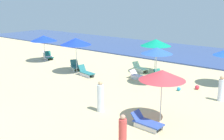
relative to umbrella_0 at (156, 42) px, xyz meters
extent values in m
cube|color=#324888|center=(-3.28, 9.38, -2.41)|extent=(60.00, 10.53, 0.12)
cylinder|color=silver|center=(0.00, 0.00, -1.37)|extent=(0.05, 0.05, 2.21)
cone|color=#0B966E|center=(0.00, 0.00, 0.00)|extent=(2.40, 2.40, 0.52)
cube|color=silver|center=(-1.17, -0.61, -2.35)|extent=(1.12, 0.32, 0.24)
cube|color=silver|center=(-1.03, -0.07, -2.35)|extent=(1.12, 0.32, 0.24)
cube|color=silver|center=(-1.10, -0.34, -2.20)|extent=(1.40, 0.95, 0.06)
cube|color=silver|center=(-1.67, -0.20, -1.97)|extent=(0.48, 0.69, 0.49)
cylinder|color=silver|center=(4.86, -7.82, -1.43)|extent=(0.05, 0.05, 2.09)
cone|color=#DB3C44|center=(4.86, -7.82, -0.14)|extent=(2.20, 2.20, 0.49)
cube|color=silver|center=(4.80, -9.11, -2.35)|extent=(1.23, 0.10, 0.24)
cube|color=silver|center=(4.83, -8.55, -2.35)|extent=(1.23, 0.10, 0.24)
cube|color=#3250AD|center=(4.81, -8.83, -2.20)|extent=(1.39, 0.72, 0.06)
cube|color=#3250AD|center=(4.18, -8.80, -2.01)|extent=(0.39, 0.64, 0.41)
cylinder|color=silver|center=(-10.36, -2.72, -1.50)|extent=(0.05, 0.05, 1.95)
cone|color=blue|center=(-10.36, -2.72, -0.26)|extent=(2.45, 2.45, 0.51)
cube|color=silver|center=(-10.93, -2.13, -2.37)|extent=(0.97, 0.46, 0.21)
cube|color=silver|center=(-10.70, -1.60, -2.37)|extent=(0.97, 0.46, 0.21)
cube|color=#186857|center=(-10.82, -1.86, -2.23)|extent=(1.33, 1.09, 0.06)
cube|color=#186857|center=(-11.30, -1.65, -1.99)|extent=(0.53, 0.70, 0.51)
cube|color=silver|center=(-11.26, -1.96, -2.37)|extent=(1.13, 0.48, 0.21)
cube|color=silver|center=(-11.06, -1.44, -2.37)|extent=(1.13, 0.48, 0.21)
cube|color=beige|center=(-11.16, -1.70, -2.23)|extent=(1.48, 1.09, 0.06)
cube|color=beige|center=(-11.74, -1.47, -2.02)|extent=(0.56, 0.70, 0.44)
cylinder|color=silver|center=(-4.92, -3.85, -1.33)|extent=(0.05, 0.05, 2.28)
cone|color=blue|center=(-4.92, -3.85, 0.08)|extent=(2.42, 2.42, 0.53)
cube|color=silver|center=(-3.58, -4.34, -2.34)|extent=(1.23, 0.26, 0.26)
cube|color=silver|center=(-3.50, -3.87, -2.34)|extent=(1.23, 0.26, 0.26)
cube|color=#287476|center=(-3.54, -4.11, -2.18)|extent=(1.46, 0.80, 0.06)
cube|color=#287476|center=(-4.17, -3.99, -1.93)|extent=(0.41, 0.58, 0.53)
cube|color=silver|center=(-5.80, -3.45, -2.35)|extent=(0.92, 0.53, 0.24)
cube|color=silver|center=(-5.54, -2.97, -2.35)|extent=(0.92, 0.53, 0.24)
cube|color=#2C675F|center=(-5.67, -3.21, -2.20)|extent=(1.31, 1.12, 0.06)
cube|color=#2C675F|center=(-6.13, -2.96, -1.96)|extent=(0.60, 0.71, 0.52)
cylinder|color=silver|center=(1.56, -2.56, -1.39)|extent=(0.05, 0.05, 2.16)
cone|color=#2D5BB4|center=(1.56, -2.56, -0.10)|extent=(2.16, 2.16, 0.43)
cube|color=silver|center=(1.48, -1.76, -2.38)|extent=(1.15, 0.44, 0.18)
cube|color=silver|center=(1.66, -1.26, -2.38)|extent=(1.15, 0.44, 0.18)
cube|color=#277A65|center=(1.57, -1.51, -2.26)|extent=(1.47, 1.03, 0.06)
cube|color=#277A65|center=(0.99, -1.30, -2.00)|extent=(0.50, 0.66, 0.55)
cube|color=silver|center=(-0.01, -2.55, -2.37)|extent=(1.07, 0.13, 0.21)
cube|color=silver|center=(0.04, -2.02, -2.37)|extent=(1.07, 0.13, 0.21)
cube|color=white|center=(0.02, -2.29, -2.23)|extent=(1.24, 0.73, 0.06)
cube|color=white|center=(-0.53, -2.24, -2.04)|extent=(0.41, 0.63, 0.40)
cylinder|color=white|center=(6.19, -3.13, -1.83)|extent=(0.39, 0.39, 1.29)
sphere|color=tan|center=(6.19, -3.13, -1.08)|extent=(0.25, 0.25, 0.25)
cylinder|color=#D54946|center=(5.16, -11.28, -1.77)|extent=(0.35, 0.35, 1.40)
sphere|color=tan|center=(5.16, -11.28, -0.98)|extent=(0.20, 0.20, 0.20)
cylinder|color=white|center=(1.78, -8.66, -1.75)|extent=(0.51, 0.51, 1.46)
sphere|color=tan|center=(1.78, -8.66, -0.92)|extent=(0.22, 0.22, 0.22)
sphere|color=#EB2F40|center=(4.31, -1.91, -2.33)|extent=(0.29, 0.29, 0.29)
sphere|color=#279ACE|center=(3.49, -2.92, -2.35)|extent=(0.25, 0.25, 0.25)
camera|label=1|loc=(10.88, -19.08, 3.29)|focal=44.95mm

